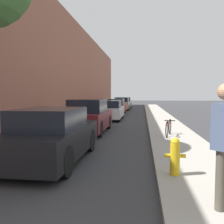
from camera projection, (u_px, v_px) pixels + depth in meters
name	position (u px, v px, depth m)	size (l,w,h in m)	color
ground_plane	(119.00, 121.00, 16.31)	(120.00, 120.00, 0.00)	#333335
sidewalk_left	(76.00, 120.00, 16.67)	(2.00, 52.00, 0.12)	#9E998E
sidewalk_right	(163.00, 121.00, 15.94)	(2.00, 52.00, 0.12)	#9E998E
building_facade_left	(56.00, 63.00, 16.56)	(0.70, 52.00, 7.86)	#9E604C
parked_car_black	(52.00, 136.00, 6.51)	(1.70, 4.01, 1.43)	black
parked_car_maroon	(89.00, 117.00, 11.57)	(1.68, 4.24, 1.57)	black
parked_car_white	(109.00, 110.00, 17.43)	(1.91, 4.09, 1.37)	black
parked_car_red	(115.00, 107.00, 22.69)	(1.87, 4.24, 1.39)	black
parked_car_champagne	(122.00, 104.00, 28.44)	(1.72, 3.92, 1.48)	black
parked_car_silver	(124.00, 103.00, 33.16)	(1.80, 3.97, 1.45)	black
fire_hydrant	(175.00, 156.00, 5.05)	(0.43, 0.20, 0.78)	gold
bicycle	(169.00, 128.00, 9.92)	(0.51, 1.55, 0.64)	black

